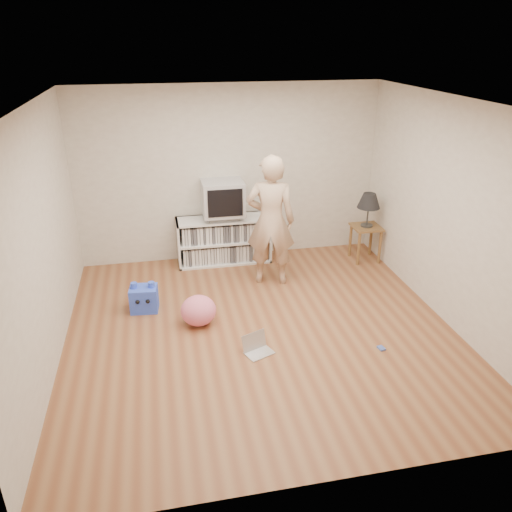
{
  "coord_description": "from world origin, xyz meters",
  "views": [
    {
      "loc": [
        -1.06,
        -4.93,
        3.23
      ],
      "look_at": [
        0.03,
        0.4,
        0.78
      ],
      "focal_mm": 35.0,
      "sensor_mm": 36.0,
      "label": 1
    }
  ],
  "objects_px": {
    "plush_pink": "(198,311)",
    "crt_tv": "(223,198)",
    "table_lamp": "(369,201)",
    "media_unit": "(224,240)",
    "laptop": "(257,347)",
    "dvd_deck": "(223,216)",
    "person": "(271,221)",
    "side_table": "(366,234)",
    "plush_blue": "(144,298)"
  },
  "relations": [
    {
      "from": "crt_tv",
      "to": "laptop",
      "type": "relative_size",
      "value": 1.64
    },
    {
      "from": "plush_pink",
      "to": "crt_tv",
      "type": "bearing_deg",
      "value": 71.99
    },
    {
      "from": "side_table",
      "to": "plush_pink",
      "type": "relative_size",
      "value": 1.29
    },
    {
      "from": "person",
      "to": "plush_pink",
      "type": "distance_m",
      "value": 1.61
    },
    {
      "from": "dvd_deck",
      "to": "crt_tv",
      "type": "xyz_separation_m",
      "value": [
        0.0,
        -0.0,
        0.29
      ]
    },
    {
      "from": "plush_blue",
      "to": "crt_tv",
      "type": "bearing_deg",
      "value": 52.12
    },
    {
      "from": "dvd_deck",
      "to": "crt_tv",
      "type": "bearing_deg",
      "value": -90.0
    },
    {
      "from": "laptop",
      "to": "dvd_deck",
      "type": "bearing_deg",
      "value": 67.31
    },
    {
      "from": "media_unit",
      "to": "laptop",
      "type": "bearing_deg",
      "value": -89.85
    },
    {
      "from": "dvd_deck",
      "to": "person",
      "type": "xyz_separation_m",
      "value": [
        0.53,
        -0.8,
        0.17
      ]
    },
    {
      "from": "dvd_deck",
      "to": "side_table",
      "type": "distance_m",
      "value": 2.19
    },
    {
      "from": "plush_pink",
      "to": "person",
      "type": "bearing_deg",
      "value": 40.3
    },
    {
      "from": "dvd_deck",
      "to": "crt_tv",
      "type": "height_order",
      "value": "crt_tv"
    },
    {
      "from": "media_unit",
      "to": "dvd_deck",
      "type": "xyz_separation_m",
      "value": [
        0.0,
        -0.02,
        0.39
      ]
    },
    {
      "from": "side_table",
      "to": "table_lamp",
      "type": "height_order",
      "value": "table_lamp"
    },
    {
      "from": "crt_tv",
      "to": "table_lamp",
      "type": "distance_m",
      "value": 2.16
    },
    {
      "from": "person",
      "to": "plush_pink",
      "type": "bearing_deg",
      "value": 54.96
    },
    {
      "from": "plush_blue",
      "to": "table_lamp",
      "type": "bearing_deg",
      "value": 20.78
    },
    {
      "from": "side_table",
      "to": "person",
      "type": "relative_size",
      "value": 0.3
    },
    {
      "from": "dvd_deck",
      "to": "crt_tv",
      "type": "relative_size",
      "value": 0.75
    },
    {
      "from": "table_lamp",
      "to": "plush_pink",
      "type": "bearing_deg",
      "value": -153.15
    },
    {
      "from": "side_table",
      "to": "table_lamp",
      "type": "xyz_separation_m",
      "value": [
        0.0,
        0.0,
        0.53
      ]
    },
    {
      "from": "media_unit",
      "to": "side_table",
      "type": "height_order",
      "value": "media_unit"
    },
    {
      "from": "media_unit",
      "to": "crt_tv",
      "type": "relative_size",
      "value": 2.33
    },
    {
      "from": "crt_tv",
      "to": "side_table",
      "type": "relative_size",
      "value": 1.09
    },
    {
      "from": "media_unit",
      "to": "dvd_deck",
      "type": "height_order",
      "value": "dvd_deck"
    },
    {
      "from": "media_unit",
      "to": "crt_tv",
      "type": "distance_m",
      "value": 0.67
    },
    {
      "from": "crt_tv",
      "to": "side_table",
      "type": "height_order",
      "value": "crt_tv"
    },
    {
      "from": "plush_blue",
      "to": "plush_pink",
      "type": "bearing_deg",
      "value": -30.2
    },
    {
      "from": "table_lamp",
      "to": "media_unit",
      "type": "bearing_deg",
      "value": 169.74
    },
    {
      "from": "laptop",
      "to": "plush_blue",
      "type": "height_order",
      "value": "plush_blue"
    },
    {
      "from": "media_unit",
      "to": "plush_blue",
      "type": "xyz_separation_m",
      "value": [
        -1.2,
        -1.28,
        -0.18
      ]
    },
    {
      "from": "dvd_deck",
      "to": "laptop",
      "type": "distance_m",
      "value": 2.53
    },
    {
      "from": "dvd_deck",
      "to": "side_table",
      "type": "height_order",
      "value": "dvd_deck"
    },
    {
      "from": "laptop",
      "to": "plush_pink",
      "type": "distance_m",
      "value": 0.92
    },
    {
      "from": "media_unit",
      "to": "crt_tv",
      "type": "height_order",
      "value": "crt_tv"
    },
    {
      "from": "side_table",
      "to": "table_lamp",
      "type": "bearing_deg",
      "value": 0.0
    },
    {
      "from": "side_table",
      "to": "plush_pink",
      "type": "distance_m",
      "value": 3.03
    },
    {
      "from": "crt_tv",
      "to": "side_table",
      "type": "distance_m",
      "value": 2.24
    },
    {
      "from": "dvd_deck",
      "to": "media_unit",
      "type": "bearing_deg",
      "value": 90.0
    },
    {
      "from": "crt_tv",
      "to": "plush_pink",
      "type": "height_order",
      "value": "crt_tv"
    },
    {
      "from": "dvd_deck",
      "to": "side_table",
      "type": "relative_size",
      "value": 0.82
    },
    {
      "from": "side_table",
      "to": "plush_blue",
      "type": "relative_size",
      "value": 1.41
    },
    {
      "from": "table_lamp",
      "to": "side_table",
      "type": "bearing_deg",
      "value": 0.0
    },
    {
      "from": "dvd_deck",
      "to": "person",
      "type": "distance_m",
      "value": 0.98
    },
    {
      "from": "crt_tv",
      "to": "person",
      "type": "xyz_separation_m",
      "value": [
        0.53,
        -0.8,
        -0.11
      ]
    },
    {
      "from": "dvd_deck",
      "to": "table_lamp",
      "type": "bearing_deg",
      "value": -9.85
    },
    {
      "from": "crt_tv",
      "to": "dvd_deck",
      "type": "bearing_deg",
      "value": 90.0
    },
    {
      "from": "plush_pink",
      "to": "plush_blue",
      "type": "bearing_deg",
      "value": 144.1
    },
    {
      "from": "media_unit",
      "to": "side_table",
      "type": "xyz_separation_m",
      "value": [
        2.13,
        -0.39,
        0.07
      ]
    }
  ]
}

